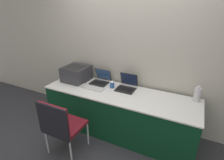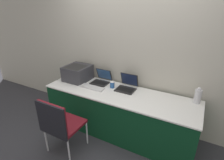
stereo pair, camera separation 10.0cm
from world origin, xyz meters
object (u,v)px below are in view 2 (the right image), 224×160
at_px(metal_pitcher, 198,96).
at_px(printer, 78,73).
at_px(laptop_left, 101,80).
at_px(laptop_right, 127,86).
at_px(external_keyboard, 92,87).
at_px(coffee_cup, 112,85).
at_px(chair, 58,122).

bearing_deg(metal_pitcher, printer, -175.74).
bearing_deg(laptop_left, laptop_right, -3.29).
xyz_separation_m(external_keyboard, coffee_cup, (0.30, 0.17, 0.05)).
relative_size(coffee_cup, chair, 0.13).
distance_m(coffee_cup, chair, 1.04).
bearing_deg(chair, printer, 113.09).
xyz_separation_m(laptop_right, coffee_cup, (-0.23, -0.07, 0.00)).
xyz_separation_m(printer, external_keyboard, (0.42, -0.16, -0.14)).
height_order(laptop_left, coffee_cup, laptop_left).
relative_size(metal_pitcher, chair, 0.28).
xyz_separation_m(printer, chair, (0.41, -0.96, -0.33)).
distance_m(laptop_right, coffee_cup, 0.25).
distance_m(laptop_right, external_keyboard, 0.59).
xyz_separation_m(laptop_left, external_keyboard, (-0.02, -0.27, -0.04)).
bearing_deg(external_keyboard, printer, 158.67).
bearing_deg(printer, external_keyboard, -21.33).
relative_size(laptop_left, external_keyboard, 0.70).
bearing_deg(coffee_cup, metal_pitcher, 6.20).
distance_m(laptop_left, metal_pitcher, 1.57).
bearing_deg(laptop_right, metal_pitcher, 3.78).
distance_m(printer, laptop_right, 0.96).
height_order(printer, metal_pitcher, printer).
bearing_deg(external_keyboard, laptop_left, 85.20).
bearing_deg(coffee_cup, laptop_right, 16.69).
relative_size(external_keyboard, metal_pitcher, 1.84).
height_order(laptop_left, laptop_right, laptop_right).
bearing_deg(laptop_left, chair, -91.88).
distance_m(laptop_right, metal_pitcher, 1.06).
bearing_deg(external_keyboard, laptop_right, 24.59).
distance_m(laptop_left, laptop_right, 0.51).
relative_size(printer, coffee_cup, 3.94).
height_order(printer, laptop_right, printer).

